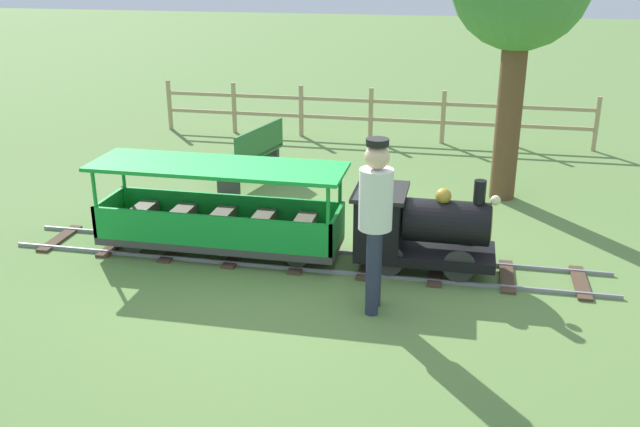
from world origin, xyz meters
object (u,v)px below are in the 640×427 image
object	(u,v)px
locomotive	(417,227)
park_bench	(252,154)
passenger_car	(220,218)
conductor_person	(375,212)

from	to	relation	value
locomotive	park_bench	distance (m)	3.52
park_bench	locomotive	bearing A→B (deg)	45.08
passenger_car	park_bench	distance (m)	2.52
locomotive	park_bench	world-z (taller)	locomotive
conductor_person	park_bench	xyz separation A→B (m)	(-3.42, -2.18, -0.54)
locomotive	park_bench	xyz separation A→B (m)	(-2.49, -2.49, -0.07)
locomotive	park_bench	size ratio (longest dim) A/B	1.07
conductor_person	park_bench	distance (m)	4.10
locomotive	conductor_person	size ratio (longest dim) A/B	0.89
locomotive	passenger_car	distance (m)	2.10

